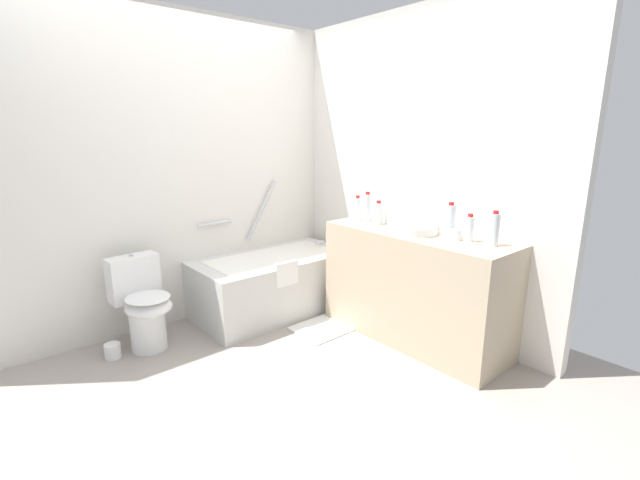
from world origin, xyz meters
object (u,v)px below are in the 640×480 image
Objects in this scene: water_bottle_1 at (367,208)px; drinking_glass_1 at (456,235)px; drinking_glass_0 at (390,218)px; water_bottle_5 at (494,229)px; water_bottle_2 at (450,221)px; sink_basin at (414,229)px; sink_faucet at (430,226)px; water_bottle_0 at (469,229)px; bathtub at (274,281)px; bath_mat at (328,326)px; water_bottle_4 at (378,213)px; toilet at (143,305)px; water_bottle_3 at (358,208)px; toilet_paper_roll at (113,351)px.

drinking_glass_1 is at bearing -90.16° from water_bottle_1.
water_bottle_5 is at bearing -90.66° from drinking_glass_0.
water_bottle_2 is at bearing 94.16° from water_bottle_5.
sink_basin is at bearing -95.15° from water_bottle_1.
sink_basin is 1.37× the size of water_bottle_2.
water_bottle_0 is (-0.12, -0.40, 0.06)m from sink_faucet.
bathtub is 0.67m from bath_mat.
drinking_glass_1 is at bearing 114.23° from water_bottle_0.
drinking_glass_0 is (0.03, 0.58, -0.07)m from water_bottle_2.
drinking_glass_0 is (-0.09, 0.33, 0.02)m from sink_faucet.
sink_faucet is 0.27× the size of bath_mat.
water_bottle_2 is (0.00, 0.15, 0.03)m from water_bottle_0.
water_bottle_2 reaches higher than water_bottle_4.
toilet is 3.37× the size of water_bottle_3.
water_bottle_0 is 2.68m from toilet_paper_roll.
bathtub is 1.48m from sink_faucet.
water_bottle_1 reaches higher than sink_basin.
water_bottle_3 is (0.52, -0.53, 0.68)m from bathtub.
bathtub is 1.96m from water_bottle_5.
drinking_glass_0 is (0.59, -0.84, 0.64)m from bathtub.
water_bottle_1 is (1.66, -0.70, 0.64)m from toilet.
water_bottle_4 is 2.44× the size of drinking_glass_1.
drinking_glass_1 is (0.00, -0.96, -0.06)m from water_bottle_3.
toilet_paper_roll is at bearing 163.39° from water_bottle_3.
bathtub is at bearing 102.60° from bath_mat.
water_bottle_4 is (0.51, -0.78, 0.68)m from bathtub.
toilet is 1.23× the size of bath_mat.
water_bottle_2 is (0.08, -0.25, 0.09)m from sink_basin.
water_bottle_5 is at bearing -76.44° from drinking_glass_1.
bath_mat is at bearing 113.23° from water_bottle_0.
sink_basin is 4.40× the size of drinking_glass_1.
water_bottle_5 is 0.90m from drinking_glass_0.
bathtub is 5.61× the size of water_bottle_1.
bath_mat is (-0.39, 0.05, -0.97)m from water_bottle_1.
water_bottle_4 is at bearing -23.11° from toilet_paper_roll.
drinking_glass_1 is (0.01, -0.72, -0.05)m from water_bottle_4.
water_bottle_1 is 0.11m from water_bottle_3.
sink_faucet is at bearing -73.46° from water_bottle_1.
water_bottle_1 reaches higher than drinking_glass_0.
toilet is 8.86× the size of drinking_glass_1.
water_bottle_1 is 0.21m from drinking_glass_0.
sink_faucet is 1.38× the size of toilet_paper_roll.
sink_basin is at bearing 100.24° from water_bottle_5.
water_bottle_2 reaches higher than drinking_glass_0.
water_bottle_1 is at bearing 62.57° from toilet.
bathtub is 12.74× the size of toilet_paper_roll.
sink_basin is 0.61× the size of bath_mat.
drinking_glass_1 is at bearing -95.92° from drinking_glass_0.
water_bottle_1 reaches higher than drinking_glass_1.
bath_mat is at bearing 154.40° from water_bottle_4.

